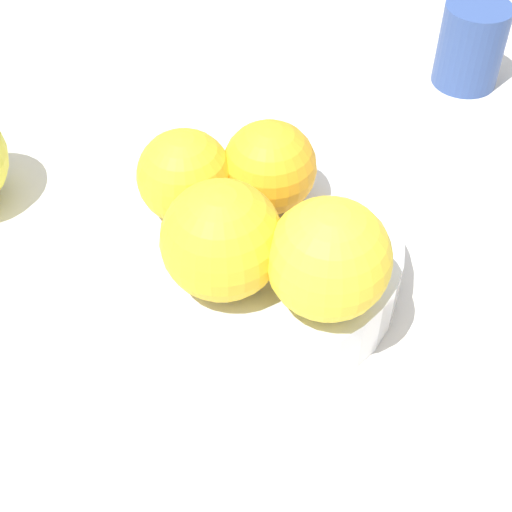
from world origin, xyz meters
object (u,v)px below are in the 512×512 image
at_px(fruit_bowl, 256,261).
at_px(orange_in_bowl_0, 222,240).
at_px(orange_in_bowl_2, 269,167).
at_px(orange_in_bowl_1, 185,176).
at_px(orange_in_bowl_3, 329,259).
at_px(ceramic_cup, 471,45).

height_order(fruit_bowl, orange_in_bowl_0, orange_in_bowl_0).
height_order(orange_in_bowl_0, orange_in_bowl_2, orange_in_bowl_0).
xyz_separation_m(orange_in_bowl_0, orange_in_bowl_1, (-0.07, -0.02, -0.01)).
bearing_deg(orange_in_bowl_3, orange_in_bowl_2, -166.66).
distance_m(orange_in_bowl_1, orange_in_bowl_2, 0.05).
relative_size(orange_in_bowl_3, ceramic_cup, 0.98).
height_order(fruit_bowl, orange_in_bowl_2, orange_in_bowl_2).
bearing_deg(ceramic_cup, fruit_bowl, -44.97).
relative_size(orange_in_bowl_2, ceramic_cup, 0.85).
distance_m(orange_in_bowl_1, orange_in_bowl_3, 0.12).
height_order(orange_in_bowl_0, ceramic_cup, orange_in_bowl_0).
relative_size(fruit_bowl, orange_in_bowl_2, 3.08).
distance_m(fruit_bowl, orange_in_bowl_2, 0.06).
relative_size(orange_in_bowl_0, orange_in_bowl_1, 1.17).
bearing_deg(orange_in_bowl_1, fruit_bowl, 53.77).
bearing_deg(fruit_bowl, orange_in_bowl_0, -34.77).
bearing_deg(orange_in_bowl_3, fruit_bowl, -149.35).
bearing_deg(orange_in_bowl_1, orange_in_bowl_0, 15.09).
xyz_separation_m(fruit_bowl, orange_in_bowl_3, (0.06, 0.03, 0.06)).
bearing_deg(orange_in_bowl_2, orange_in_bowl_1, -88.36).
bearing_deg(orange_in_bowl_0, orange_in_bowl_1, -164.91).
xyz_separation_m(fruit_bowl, orange_in_bowl_0, (0.03, -0.02, 0.06)).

